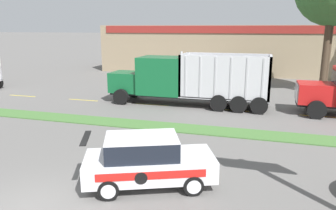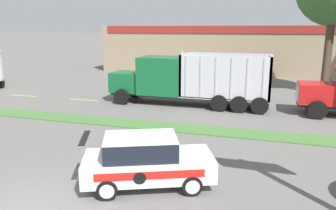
# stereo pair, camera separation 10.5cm
# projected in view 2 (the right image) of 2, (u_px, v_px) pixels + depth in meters

# --- Properties ---
(grass_verge) EXTENTS (120.00, 1.54, 0.06)m
(grass_verge) POSITION_uv_depth(u_px,v_px,m) (140.00, 124.00, 18.06)
(grass_verge) COLOR #477538
(grass_verge) RESTS_ON ground_plane
(centre_line_2) EXTENTS (2.40, 0.14, 0.01)m
(centre_line_2) POSITION_uv_depth(u_px,v_px,m) (23.00, 96.00, 25.80)
(centre_line_2) COLOR yellow
(centre_line_2) RESTS_ON ground_plane
(centre_line_3) EXTENTS (2.40, 0.14, 0.01)m
(centre_line_3) POSITION_uv_depth(u_px,v_px,m) (84.00, 100.00, 24.28)
(centre_line_3) COLOR yellow
(centre_line_3) RESTS_ON ground_plane
(centre_line_4) EXTENTS (2.40, 0.14, 0.01)m
(centre_line_4) POSITION_uv_depth(u_px,v_px,m) (153.00, 105.00, 22.77)
(centre_line_4) COLOR yellow
(centre_line_4) RESTS_ON ground_plane
(centre_line_5) EXTENTS (2.40, 0.14, 0.01)m
(centre_line_5) POSITION_uv_depth(u_px,v_px,m) (231.00, 110.00, 21.25)
(centre_line_5) COLOR yellow
(centre_line_5) RESTS_ON ground_plane
(centre_line_6) EXTENTS (2.40, 0.14, 0.01)m
(centre_line_6) POSITION_uv_depth(u_px,v_px,m) (321.00, 117.00, 19.74)
(centre_line_6) COLOR yellow
(centre_line_6) RESTS_ON ground_plane
(dump_truck_mid) EXTENTS (11.05, 2.74, 3.73)m
(dump_truck_mid) POSITION_uv_depth(u_px,v_px,m) (175.00, 80.00, 22.65)
(dump_truck_mid) COLOR black
(dump_truck_mid) RESTS_ON ground_plane
(rally_car) EXTENTS (4.68, 3.35, 1.78)m
(rally_car) POSITION_uv_depth(u_px,v_px,m) (146.00, 160.00, 10.99)
(rally_car) COLOR white
(rally_car) RESTS_ON ground_plane
(store_building_backdrop) EXTENTS (32.35, 12.10, 5.48)m
(store_building_backdrop) POSITION_uv_depth(u_px,v_px,m) (243.00, 48.00, 40.66)
(store_building_backdrop) COLOR #9E896B
(store_building_backdrop) RESTS_ON ground_plane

